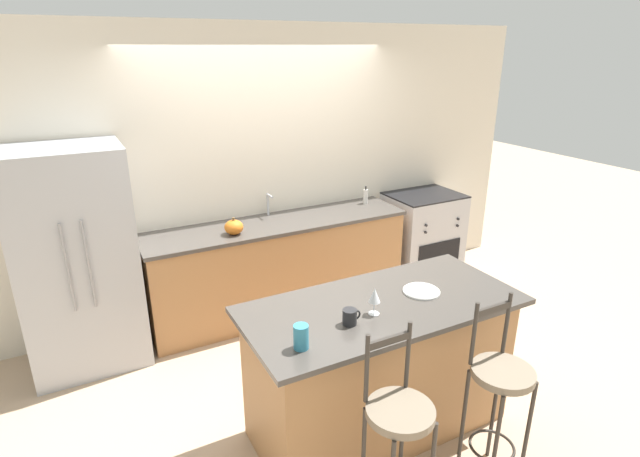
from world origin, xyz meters
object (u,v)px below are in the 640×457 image
refrigerator (77,260)px  bar_stool_near (398,431)px  bar_stool_far (499,391)px  wine_glass (375,296)px  tumbler_cup (301,337)px  soap_bottle (366,196)px  dinner_plate (421,291)px  coffee_mug (350,317)px  pumpkin_decoration (234,227)px  oven_range (421,235)px

refrigerator → bar_stool_near: (1.33, -2.45, -0.27)m
bar_stool_far → wine_glass: size_ratio=6.78×
tumbler_cup → soap_bottle: 2.77m
bar_stool_near → dinner_plate: size_ratio=4.81×
refrigerator → dinner_plate: refrigerator is taller
bar_stool_near → coffee_mug: bar_stool_near is taller
coffee_mug → soap_bottle: size_ratio=0.63×
dinner_plate → soap_bottle: 2.07m
pumpkin_decoration → bar_stool_near: bearing=-88.4°
dinner_plate → bar_stool_near: bearing=-134.4°
refrigerator → soap_bottle: bearing=3.0°
refrigerator → pumpkin_decoration: (1.26, -0.09, 0.09)m
bar_stool_near → wine_glass: 0.77m
oven_range → pumpkin_decoration: (-2.21, -0.12, 0.51)m
bar_stool_far → bar_stool_near: bearing=179.2°
wine_glass → pumpkin_decoration: bearing=99.3°
dinner_plate → pumpkin_decoration: 1.83m
oven_range → bar_stool_near: size_ratio=0.82×
tumbler_cup → coffee_mug: bearing=14.1°
bar_stool_near → wine_glass: bearing=69.0°
bar_stool_far → oven_range: bearing=60.0°
bar_stool_near → soap_bottle: size_ratio=6.37×
bar_stool_near → soap_bottle: bearing=60.8°
wine_glass → dinner_plate: bearing=11.8°
refrigerator → tumbler_cup: refrigerator is taller
dinner_plate → soap_bottle: bearing=67.6°
coffee_mug → soap_bottle: (1.41, 2.04, 0.00)m
refrigerator → wine_glass: 2.43m
bar_stool_near → oven_range: bearing=49.2°
coffee_mug → pumpkin_decoration: 1.81m
oven_range → wine_glass: wine_glass is taller
bar_stool_far → pumpkin_decoration: (-0.77, 2.37, 0.37)m
bar_stool_far → soap_bottle: bar_stool_far is taller
wine_glass → oven_range: bearing=44.7°
bar_stool_near → bar_stool_far: 0.70m
dinner_plate → soap_bottle: soap_bottle is taller
wine_glass → soap_bottle: wine_glass is taller
bar_stool_far → wine_glass: bar_stool_far is taller
refrigerator → wine_glass: bearing=-50.3°
oven_range → tumbler_cup: size_ratio=6.93×
oven_range → soap_bottle: soap_bottle is taller
oven_range → bar_stool_far: size_ratio=0.82×
tumbler_cup → pumpkin_decoration: bearing=82.2°
coffee_mug → pumpkin_decoration: pumpkin_decoration is taller
oven_range → soap_bottle: 0.88m
oven_range → pumpkin_decoration: size_ratio=5.83×
wine_glass → pumpkin_decoration: size_ratio=1.05×
bar_stool_far → coffee_mug: 0.95m
oven_range → dinner_plate: (-1.48, -1.81, 0.49)m
bar_stool_far → refrigerator: bearing=129.5°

